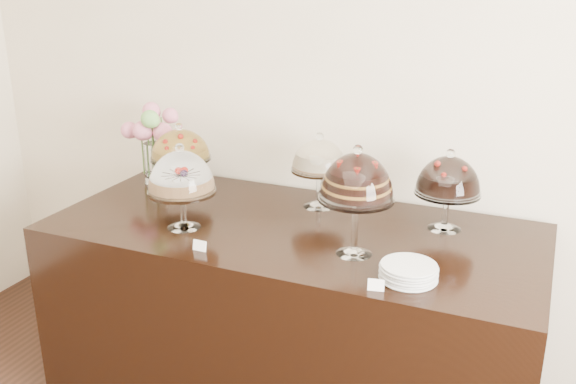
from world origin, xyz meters
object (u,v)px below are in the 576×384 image
at_px(cake_stand_choco_layer, 357,181).
at_px(cake_stand_fruit_tart, 180,148).
at_px(flower_vase, 152,137).
at_px(display_counter, 292,314).
at_px(cake_stand_dark_choco, 448,179).
at_px(cake_stand_cheesecake, 319,159).
at_px(cake_stand_sugar_sponge, 181,176).
at_px(plate_stack, 409,272).

xyz_separation_m(cake_stand_choco_layer, cake_stand_fruit_tart, (-1.06, 0.38, -0.08)).
xyz_separation_m(cake_stand_fruit_tart, flower_vase, (-0.22, 0.08, 0.01)).
height_order(cake_stand_fruit_tart, flower_vase, flower_vase).
distance_m(display_counter, cake_stand_dark_choco, 0.96).
bearing_deg(cake_stand_choco_layer, cake_stand_fruit_tart, 160.05).
xyz_separation_m(cake_stand_cheesecake, flower_vase, (-0.95, 0.01, 0.01)).
distance_m(cake_stand_sugar_sponge, flower_vase, 0.70).
xyz_separation_m(display_counter, flower_vase, (-0.93, 0.29, 0.70)).
bearing_deg(cake_stand_sugar_sponge, plate_stack, -5.80).
height_order(cake_stand_choco_layer, flower_vase, cake_stand_choco_layer).
distance_m(display_counter, cake_stand_choco_layer, 0.85).
height_order(display_counter, cake_stand_sugar_sponge, cake_stand_sugar_sponge).
bearing_deg(flower_vase, cake_stand_cheesecake, -0.53).
bearing_deg(cake_stand_fruit_tart, flower_vase, 161.02).
height_order(display_counter, cake_stand_fruit_tart, cake_stand_fruit_tart).
bearing_deg(display_counter, cake_stand_cheesecake, 86.20).
bearing_deg(cake_stand_dark_choco, cake_stand_sugar_sponge, -157.53).
bearing_deg(display_counter, cake_stand_choco_layer, -26.04).
height_order(display_counter, cake_stand_dark_choco, cake_stand_dark_choco).
xyz_separation_m(cake_stand_sugar_sponge, cake_stand_fruit_tart, (-0.27, 0.42, -0.01)).
distance_m(cake_stand_sugar_sponge, cake_stand_cheesecake, 0.67).
distance_m(cake_stand_sugar_sponge, cake_stand_choco_layer, 0.79).
bearing_deg(cake_stand_fruit_tart, cake_stand_sugar_sponge, -57.19).
bearing_deg(display_counter, cake_stand_dark_choco, 21.02).
xyz_separation_m(cake_stand_dark_choco, flower_vase, (-1.57, 0.05, 0.02)).
bearing_deg(display_counter, cake_stand_sugar_sponge, -155.51).
bearing_deg(display_counter, flower_vase, 162.67).
distance_m(cake_stand_sugar_sponge, plate_stack, 1.07).
bearing_deg(cake_stand_choco_layer, flower_vase, 160.22).
bearing_deg(cake_stand_sugar_sponge, cake_stand_fruit_tart, 122.81).
height_order(cake_stand_dark_choco, plate_stack, cake_stand_dark_choco).
height_order(display_counter, cake_stand_choco_layer, cake_stand_choco_layer).
bearing_deg(cake_stand_sugar_sponge, display_counter, 24.49).
distance_m(cake_stand_choco_layer, plate_stack, 0.41).
xyz_separation_m(cake_stand_choco_layer, cake_stand_cheesecake, (-0.33, 0.45, -0.07)).
height_order(cake_stand_sugar_sponge, flower_vase, flower_vase).
relative_size(cake_stand_fruit_tart, plate_stack, 1.70).
xyz_separation_m(display_counter, cake_stand_choco_layer, (0.34, -0.17, 0.76)).
height_order(cake_stand_sugar_sponge, plate_stack, cake_stand_sugar_sponge).
bearing_deg(plate_stack, cake_stand_sugar_sponge, 174.20).
bearing_deg(cake_stand_sugar_sponge, flower_vase, 134.84).
relative_size(cake_stand_choco_layer, plate_stack, 2.16).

